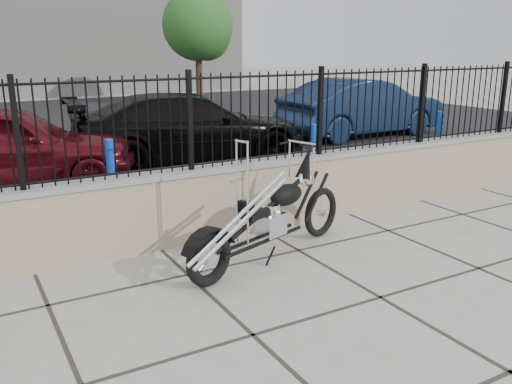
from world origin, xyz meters
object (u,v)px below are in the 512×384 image
object	(u,v)px
chopper_motorcycle	(269,198)
car_black	(190,127)
car_red	(7,146)
car_blue	(362,107)

from	to	relation	value
chopper_motorcycle	car_black	distance (m)	5.85
chopper_motorcycle	car_black	bearing A→B (deg)	57.44
car_red	car_black	world-z (taller)	car_red
car_red	car_black	xyz separation A→B (m)	(3.70, 0.45, -0.01)
car_blue	car_black	bearing A→B (deg)	95.55
car_black	car_red	bearing A→B (deg)	103.97
chopper_motorcycle	car_red	bearing A→B (deg)	95.04
chopper_motorcycle	car_blue	bearing A→B (deg)	24.32
car_red	car_blue	size ratio (longest dim) A/B	0.92
chopper_motorcycle	car_blue	world-z (taller)	car_blue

